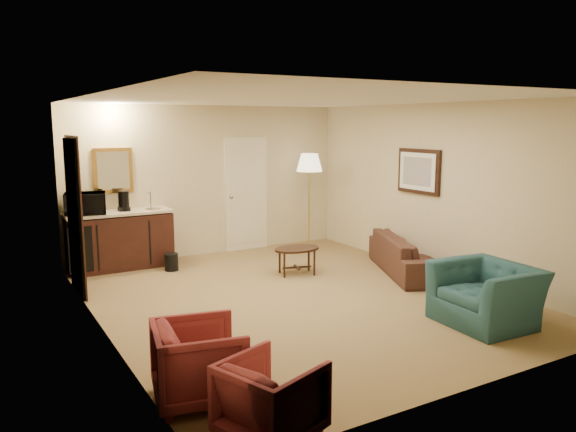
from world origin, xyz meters
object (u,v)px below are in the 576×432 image
rose_chair_far (271,395)px  waste_bin (171,262)px  wetbar_cabinet (120,240)px  microwave (85,201)px  coffee_table (297,261)px  sofa (410,248)px  teal_armchair (487,285)px  coffee_maker (124,201)px  floor_lamp (309,202)px  rose_chair_near (199,358)px

rose_chair_far → waste_bin: bearing=-30.2°
wetbar_cabinet → rose_chair_far: (-0.25, -5.52, -0.13)m
rose_chair_far → microwave: (-0.25, 5.51, 0.79)m
rose_chair_far → coffee_table: rose_chair_far is taller
microwave → sofa: bearing=-18.3°
teal_armchair → coffee_maker: bearing=-144.8°
sofa → waste_bin: (-3.15, 1.99, -0.25)m
rose_chair_far → floor_lamp: bearing=-54.7°
sofa → microwave: bearing=83.4°
sofa → microwave: microwave is taller
wetbar_cabinet → sofa: wetbar_cabinet is taller
wetbar_cabinet → coffee_table: (2.25, -1.72, -0.25)m
coffee_table → coffee_maker: 2.91m
waste_bin → coffee_maker: (-0.56, 0.56, 0.94)m
rose_chair_far → wetbar_cabinet: bearing=-22.6°
floor_lamp → coffee_maker: size_ratio=5.51×
wetbar_cabinet → coffee_maker: 0.63m
floor_lamp → rose_chair_near: bearing=-131.2°
wetbar_cabinet → floor_lamp: (3.35, -0.32, 0.42)m
coffee_table → microwave: (-2.75, 1.71, 0.91)m
sofa → coffee_table: size_ratio=2.73×
microwave → rose_chair_far: bearing=-75.3°
floor_lamp → microwave: bearing=175.4°
coffee_table → waste_bin: bearing=143.6°
teal_armchair → rose_chair_near: teal_armchair is taller
rose_chair_far → coffee_table: (2.50, 3.80, -0.12)m
sofa → rose_chair_far: 5.04m
sofa → rose_chair_near: bearing=140.8°
teal_armchair → rose_chair_near: 3.54m
rose_chair_far → sofa: bearing=-73.5°
teal_armchair → coffee_table: size_ratio=1.47×
waste_bin → teal_armchair: bearing=-59.9°
sofa → coffee_maker: coffee_maker is taller
teal_armchair → floor_lamp: floor_lamp is taller
rose_chair_far → coffee_table: bearing=-53.3°
rose_chair_near → teal_armchair: bearing=-77.3°
floor_lamp → microwave: (-3.85, 0.31, 0.24)m
wetbar_cabinet → teal_armchair: bearing=-56.9°
wetbar_cabinet → teal_armchair: size_ratio=1.54×
teal_armchair → microwave: microwave is taller
floor_lamp → coffee_maker: 3.28m
floor_lamp → coffee_maker: floor_lamp is taller
rose_chair_far → waste_bin: size_ratio=2.46×
teal_armchair → coffee_table: teal_armchair is taller
coffee_table → floor_lamp: 1.90m
sofa → waste_bin: size_ratio=7.32×
rose_chair_near → waste_bin: 4.34m
rose_chair_near → microwave: microwave is taller
sofa → floor_lamp: 2.30m
rose_chair_near → floor_lamp: (3.85, 4.40, 0.51)m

